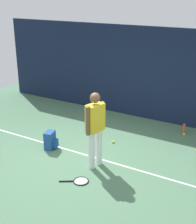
{
  "coord_description": "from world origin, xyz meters",
  "views": [
    {
      "loc": [
        3.56,
        -5.61,
        3.66
      ],
      "look_at": [
        0.0,
        0.4,
        1.0
      ],
      "focal_mm": 51.49,
      "sensor_mm": 36.0,
      "label": 1
    }
  ],
  "objects_px": {
    "tennis_player": "(95,126)",
    "tennis_ball_by_fence": "(184,134)",
    "backpack": "(50,140)",
    "water_bottle": "(184,128)",
    "tennis_ball_near_player": "(113,142)",
    "tennis_racket": "(80,181)"
  },
  "relations": [
    {
      "from": "tennis_ball_near_player",
      "to": "tennis_ball_by_fence",
      "type": "distance_m",
      "value": 1.98
    },
    {
      "from": "tennis_racket",
      "to": "backpack",
      "type": "height_order",
      "value": "backpack"
    },
    {
      "from": "tennis_racket",
      "to": "tennis_ball_by_fence",
      "type": "xyz_separation_m",
      "value": [
        1.18,
        3.29,
        0.02
      ]
    },
    {
      "from": "tennis_ball_by_fence",
      "to": "water_bottle",
      "type": "xyz_separation_m",
      "value": [
        -0.06,
        0.14,
        0.1
      ]
    },
    {
      "from": "water_bottle",
      "to": "backpack",
      "type": "bearing_deg",
      "value": -134.88
    },
    {
      "from": "tennis_player",
      "to": "tennis_racket",
      "type": "relative_size",
      "value": 2.78
    },
    {
      "from": "backpack",
      "to": "water_bottle",
      "type": "distance_m",
      "value": 3.62
    },
    {
      "from": "backpack",
      "to": "water_bottle",
      "type": "xyz_separation_m",
      "value": [
        2.55,
        2.56,
        -0.07
      ]
    },
    {
      "from": "tennis_player",
      "to": "tennis_ball_by_fence",
      "type": "xyz_separation_m",
      "value": [
        1.23,
        2.58,
        -0.93
      ]
    },
    {
      "from": "tennis_player",
      "to": "tennis_ball_by_fence",
      "type": "relative_size",
      "value": 25.76
    },
    {
      "from": "water_bottle",
      "to": "tennis_ball_near_player",
      "type": "bearing_deg",
      "value": -131.94
    },
    {
      "from": "backpack",
      "to": "tennis_ball_by_fence",
      "type": "xyz_separation_m",
      "value": [
        2.61,
        2.42,
        -0.18
      ]
    },
    {
      "from": "tennis_racket",
      "to": "backpack",
      "type": "bearing_deg",
      "value": 116.15
    },
    {
      "from": "tennis_ball_near_player",
      "to": "water_bottle",
      "type": "relative_size",
      "value": 0.24
    },
    {
      "from": "tennis_ball_by_fence",
      "to": "tennis_ball_near_player",
      "type": "bearing_deg",
      "value": -135.94
    },
    {
      "from": "backpack",
      "to": "tennis_ball_near_player",
      "type": "height_order",
      "value": "backpack"
    },
    {
      "from": "tennis_player",
      "to": "backpack",
      "type": "height_order",
      "value": "tennis_player"
    },
    {
      "from": "tennis_player",
      "to": "tennis_ball_by_fence",
      "type": "height_order",
      "value": "tennis_player"
    },
    {
      "from": "backpack",
      "to": "water_bottle",
      "type": "height_order",
      "value": "backpack"
    },
    {
      "from": "tennis_racket",
      "to": "tennis_ball_near_player",
      "type": "bearing_deg",
      "value": 64.66
    },
    {
      "from": "tennis_player",
      "to": "tennis_racket",
      "type": "distance_m",
      "value": 1.19
    },
    {
      "from": "tennis_player",
      "to": "tennis_ball_by_fence",
      "type": "distance_m",
      "value": 3.01
    }
  ]
}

